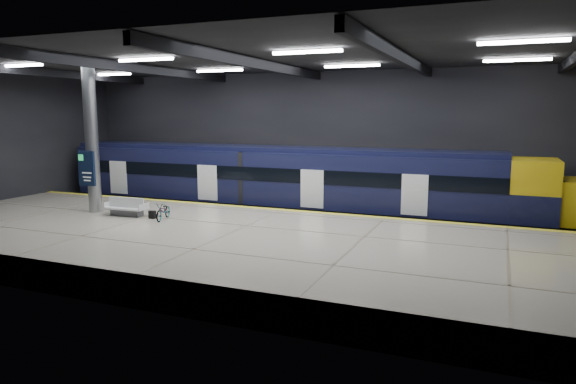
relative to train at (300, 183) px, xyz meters
The scene contains 10 objects.
ground 5.87m from the train, 88.52° to the right, with size 30.00×30.00×0.00m, color black.
room_shell 6.60m from the train, 88.54° to the right, with size 30.10×16.10×8.05m.
platform 8.14m from the train, 88.99° to the right, with size 30.00×11.00×1.10m, color #B6AF9A.
safety_strip 2.91m from the train, 87.05° to the right, with size 30.00×0.40×0.01m, color yellow.
rails 1.98m from the train, ahead, with size 30.00×1.52×0.16m.
train is the anchor object (origin of this frame).
bench 8.94m from the train, 130.83° to the right, with size 1.95×0.89×0.85m.
bicycle 7.80m from the train, 118.95° to the right, with size 0.52×1.49×0.78m, color #99999E.
pannier_bag 8.13m from the train, 122.67° to the right, with size 0.30×0.18×0.35m, color black.
info_column 10.49m from the train, 140.30° to the right, with size 0.90×0.78×6.90m.
Camera 1 is at (9.51, -19.63, 5.75)m, focal length 32.00 mm.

